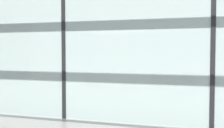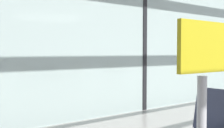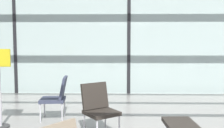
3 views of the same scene
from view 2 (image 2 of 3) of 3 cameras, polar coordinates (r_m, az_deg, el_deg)
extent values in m
cube|color=#A3B7B2|center=(5.83, 6.70, 7.28)|extent=(14.00, 0.08, 3.46)
cube|color=black|center=(5.83, 6.70, 7.28)|extent=(0.10, 0.12, 3.46)
ellipsoid|color=silver|center=(11.32, -15.20, 7.00)|extent=(11.99, 4.29, 4.29)
sphere|color=black|center=(9.03, -19.86, 10.16)|extent=(0.28, 0.28, 0.28)
sphere|color=black|center=(9.31, -14.43, 9.99)|extent=(0.28, 0.28, 0.28)
sphere|color=black|center=(9.67, -9.38, 9.76)|extent=(0.28, 0.28, 0.28)
sphere|color=black|center=(10.10, -4.73, 9.47)|extent=(0.28, 0.28, 0.28)
sphere|color=black|center=(10.58, -0.48, 9.16)|extent=(0.28, 0.28, 0.28)
cube|color=#33384C|center=(2.99, 21.49, -9.16)|extent=(0.19, 0.49, 0.44)
cube|color=gold|center=(1.75, 18.73, 3.45)|extent=(0.44, 0.03, 0.32)
camera|label=1|loc=(7.32, 70.17, 4.38)|focal=44.18mm
camera|label=3|loc=(4.96, 98.42, 2.90)|focal=40.38mm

